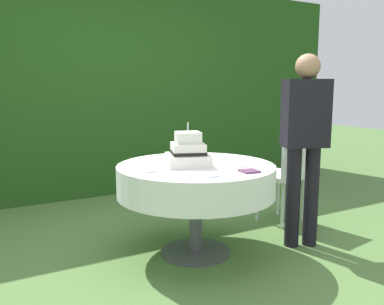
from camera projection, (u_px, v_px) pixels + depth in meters
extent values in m
plane|color=#547A3D|center=(196.00, 253.00, 3.33)|extent=(20.00, 20.00, 0.00)
cube|color=#234C19|center=(102.00, 89.00, 5.17)|extent=(6.87, 0.59, 2.61)
cylinder|color=#4C4C51|center=(196.00, 251.00, 3.33)|extent=(0.56, 0.56, 0.02)
cylinder|color=#4C4C51|center=(196.00, 211.00, 3.28)|extent=(0.10, 0.10, 0.70)
cylinder|color=olive|center=(196.00, 167.00, 3.22)|extent=(1.22, 1.22, 0.03)
cylinder|color=white|center=(196.00, 180.00, 3.24)|extent=(1.25, 1.25, 0.24)
cube|color=white|center=(188.00, 160.00, 3.18)|extent=(0.41, 0.41, 0.09)
cube|color=white|center=(188.00, 149.00, 3.17)|extent=(0.31, 0.31, 0.09)
cube|color=black|center=(188.00, 152.00, 3.17)|extent=(0.33, 0.33, 0.02)
cube|color=white|center=(188.00, 138.00, 3.16)|extent=(0.24, 0.24, 0.09)
sphere|color=#D13866|center=(200.00, 149.00, 3.32)|extent=(0.10, 0.10, 0.10)
cylinder|color=silver|center=(188.00, 127.00, 3.14)|extent=(0.01, 0.01, 0.07)
cylinder|color=white|center=(238.00, 166.00, 3.15)|extent=(0.13, 0.13, 0.01)
cylinder|color=white|center=(150.00, 171.00, 2.96)|extent=(0.11, 0.11, 0.01)
cylinder|color=white|center=(210.00, 175.00, 2.81)|extent=(0.12, 0.12, 0.01)
cube|color=#603856|center=(249.00, 171.00, 2.94)|extent=(0.14, 0.14, 0.01)
cylinder|color=white|center=(278.00, 194.00, 4.31)|extent=(0.03, 0.03, 0.45)
cylinder|color=white|center=(257.00, 199.00, 4.11)|extent=(0.03, 0.03, 0.45)
cylinder|color=white|center=(303.00, 200.00, 4.06)|extent=(0.03, 0.03, 0.45)
cylinder|color=white|center=(282.00, 206.00, 3.87)|extent=(0.03, 0.03, 0.45)
cube|color=white|center=(281.00, 175.00, 4.05)|extent=(0.46, 0.46, 0.04)
cube|color=white|center=(297.00, 156.00, 3.87)|extent=(0.40, 0.10, 0.40)
cylinder|color=black|center=(311.00, 196.00, 3.44)|extent=(0.12, 0.12, 0.85)
cylinder|color=black|center=(293.00, 197.00, 3.42)|extent=(0.12, 0.12, 0.85)
cube|color=black|center=(306.00, 113.00, 3.32)|extent=(0.41, 0.32, 0.55)
sphere|color=#A87A5B|center=(308.00, 66.00, 3.26)|extent=(0.20, 0.20, 0.20)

